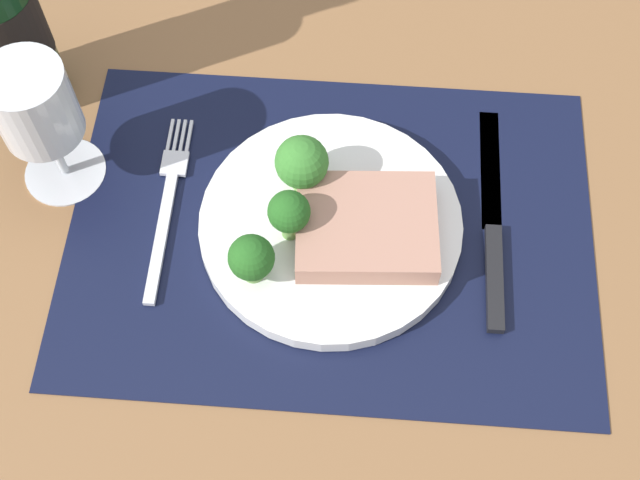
{
  "coord_description": "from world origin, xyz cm",
  "views": [
    {
      "loc": [
        1.74,
        -36.55,
        66.26
      ],
      "look_at": [
        -0.79,
        -1.98,
        1.9
      ],
      "focal_mm": 47.65,
      "sensor_mm": 36.0,
      "label": 1
    }
  ],
  "objects_px": {
    "plate": "(331,225)",
    "fork": "(167,204)",
    "steak": "(366,227)",
    "wine_glass": "(36,111)",
    "knife": "(493,233)"
  },
  "relations": [
    {
      "from": "plate",
      "to": "fork",
      "type": "distance_m",
      "value": 0.15
    },
    {
      "from": "steak",
      "to": "wine_glass",
      "type": "height_order",
      "value": "wine_glass"
    },
    {
      "from": "plate",
      "to": "fork",
      "type": "bearing_deg",
      "value": 174.53
    },
    {
      "from": "plate",
      "to": "fork",
      "type": "relative_size",
      "value": 1.2
    },
    {
      "from": "plate",
      "to": "knife",
      "type": "relative_size",
      "value": 1.01
    },
    {
      "from": "fork",
      "to": "wine_glass",
      "type": "relative_size",
      "value": 1.38
    },
    {
      "from": "fork",
      "to": "knife",
      "type": "xyz_separation_m",
      "value": [
        0.29,
        -0.01,
        0.0
      ]
    },
    {
      "from": "knife",
      "to": "wine_glass",
      "type": "xyz_separation_m",
      "value": [
        -0.39,
        0.04,
        0.09
      ]
    },
    {
      "from": "fork",
      "to": "knife",
      "type": "height_order",
      "value": "knife"
    },
    {
      "from": "steak",
      "to": "knife",
      "type": "relative_size",
      "value": 0.52
    },
    {
      "from": "plate",
      "to": "knife",
      "type": "xyz_separation_m",
      "value": [
        0.14,
        0.01,
        -0.0
      ]
    },
    {
      "from": "fork",
      "to": "wine_glass",
      "type": "bearing_deg",
      "value": 163.16
    },
    {
      "from": "wine_glass",
      "to": "steak",
      "type": "bearing_deg",
      "value": -11.16
    },
    {
      "from": "fork",
      "to": "knife",
      "type": "relative_size",
      "value": 0.83
    },
    {
      "from": "steak",
      "to": "wine_glass",
      "type": "relative_size",
      "value": 0.86
    }
  ]
}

